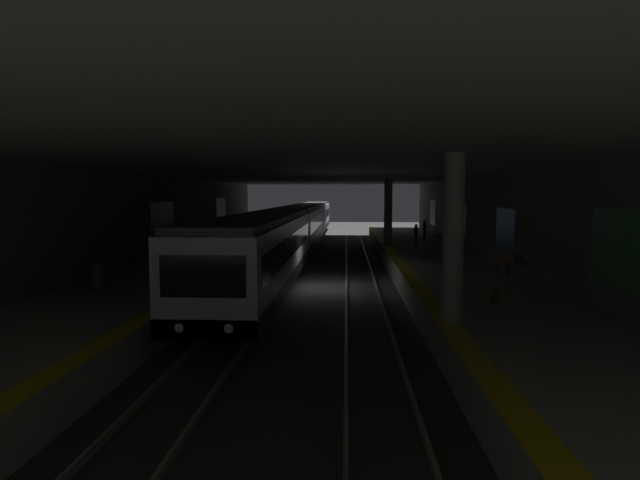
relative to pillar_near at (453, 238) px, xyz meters
The scene contains 23 objects.
ground_plane 11.73m from the pillar_near, 22.74° to the left, with size 120.00×120.00×0.00m, color #383A38.
track_left 11.08m from the pillar_near, 11.71° to the left, with size 60.00×1.53×0.16m.
track_right 12.69m from the pillar_near, 32.26° to the left, with size 60.00×1.53×0.16m.
platform_left 10.97m from the pillar_near, 11.96° to the right, with size 60.00×5.30×1.06m.
platform_right 15.31m from the pillar_near, 46.41° to the left, with size 60.00×5.30×1.06m.
wall_left 11.61m from the pillar_near, 26.07° to the right, with size 60.00×0.56×5.60m.
wall_right 17.29m from the pillar_near, 52.98° to the left, with size 60.00×0.56×5.60m.
ceiling_slab 11.52m from the pillar_near, 22.74° to the left, with size 60.00×19.40×0.40m.
pillar_near is the anchor object (origin of this frame).
pillar_far 21.33m from the pillar_near, ahead, with size 0.56×0.56×4.55m.
metro_train 26.74m from the pillar_near, 14.20° to the left, with size 54.00×2.83×3.49m.
bench_left_near 10.01m from the pillar_near, 25.12° to the right, with size 1.70×0.47×0.86m.
bench_left_mid 24.94m from the pillar_near, ahead, with size 1.70×0.47×0.86m.
bench_left_far 27.20m from the pillar_near, ahead, with size 1.70×0.47×0.86m.
bench_right_near 14.32m from the pillar_near, 65.08° to the left, with size 1.70×0.47×0.86m.
bench_right_mid 21.46m from the pillar_near, 37.04° to the left, with size 1.70×0.47×0.86m.
bench_right_far 24.29m from the pillar_near, 32.13° to the left, with size 1.70×0.47×0.86m.
person_waiting_near 24.95m from the pillar_near, ahead, with size 0.60×0.22×1.59m.
person_walking_mid 18.96m from the pillar_near, 30.20° to the left, with size 0.60×0.22×1.53m.
person_standing_far 19.39m from the pillar_near, ahead, with size 0.60×0.22×1.56m.
suitcase_rolling 14.75m from the pillar_near, ahead, with size 0.39×0.27×1.00m.
backpack_on_floor 3.66m from the pillar_near, 37.96° to the right, with size 0.30×0.20×0.40m.
trash_bin 13.08m from the pillar_near, 69.83° to the left, with size 0.44×0.44×0.85m.
Camera 1 is at (-24.03, -1.47, 4.49)m, focal length 28.23 mm.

